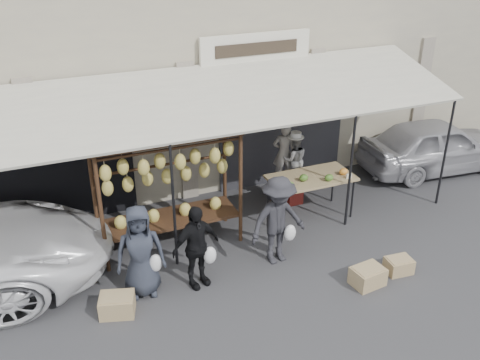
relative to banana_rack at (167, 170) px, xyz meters
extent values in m
plane|color=#2D2D30|center=(0.91, -1.77, -1.57)|extent=(90.00, 90.00, 0.00)
cube|color=#B0A689|center=(0.91, 4.73, 1.93)|extent=(24.00, 6.00, 7.00)
cube|color=#232328|center=(3.11, 1.69, -0.32)|extent=(3.00, 0.10, 2.50)
cube|color=black|center=(-1.59, 1.69, -0.32)|extent=(2.60, 0.10, 2.50)
cube|color=silver|center=(2.41, 1.63, 1.58)|extent=(2.40, 0.10, 0.60)
cube|color=beige|center=(0.91, 0.53, 1.03)|extent=(10.00, 2.34, 0.63)
cylinder|color=black|center=(-0.09, -0.62, -0.42)|extent=(0.05, 0.05, 2.30)
cylinder|color=black|center=(3.41, -0.62, -0.42)|extent=(0.05, 0.05, 2.30)
cylinder|color=black|center=(5.71, -0.62, -0.42)|extent=(0.05, 0.05, 2.30)
cylinder|color=black|center=(-1.25, -0.35, -0.47)|extent=(0.07, 0.07, 2.20)
cylinder|color=black|center=(1.25, -0.35, -0.47)|extent=(0.07, 0.07, 2.20)
cylinder|color=black|center=(-1.25, 0.45, -0.47)|extent=(0.07, 0.07, 2.20)
cylinder|color=black|center=(1.25, 0.45, -0.47)|extent=(0.07, 0.07, 2.20)
cube|color=black|center=(0.00, 0.05, 0.63)|extent=(2.60, 0.90, 0.07)
cylinder|color=black|center=(0.00, -0.30, 0.51)|extent=(2.50, 0.05, 0.05)
cylinder|color=black|center=(0.00, 0.40, 0.51)|extent=(2.50, 0.05, 0.05)
cylinder|color=black|center=(0.00, 0.05, 0.08)|extent=(2.50, 0.05, 0.05)
cube|color=black|center=(0.00, 0.05, -1.02)|extent=(2.50, 0.80, 0.05)
ellipsoid|color=#EADD65|center=(-1.10, -0.30, 0.27)|extent=(0.20, 0.18, 0.30)
ellipsoid|color=#EADD65|center=(-0.79, -0.15, 0.27)|extent=(0.20, 0.18, 0.30)
ellipsoid|color=#EADD65|center=(-0.47, -0.30, 0.26)|extent=(0.20, 0.18, 0.30)
ellipsoid|color=#EADD65|center=(-0.16, -0.15, 0.26)|extent=(0.20, 0.18, 0.30)
ellipsoid|color=#EADD65|center=(0.16, -0.30, 0.25)|extent=(0.20, 0.18, 0.30)
ellipsoid|color=#EADD65|center=(0.47, -0.15, 0.24)|extent=(0.20, 0.18, 0.30)
ellipsoid|color=#EADD65|center=(0.79, -0.30, 0.26)|extent=(0.20, 0.18, 0.30)
ellipsoid|color=#EADD65|center=(1.10, -0.15, 0.29)|extent=(0.20, 0.18, 0.30)
ellipsoid|color=#EADD65|center=(-1.05, 0.05, -0.18)|extent=(0.20, 0.18, 0.30)
ellipsoid|color=#EADD65|center=(-0.70, 0.05, -0.17)|extent=(0.20, 0.18, 0.30)
ellipsoid|color=#EADD65|center=(-0.35, 0.05, -0.12)|extent=(0.20, 0.18, 0.30)
ellipsoid|color=#EADD65|center=(0.00, 0.05, -0.15)|extent=(0.20, 0.18, 0.30)
ellipsoid|color=#EADD65|center=(0.35, 0.05, -0.16)|extent=(0.20, 0.18, 0.30)
ellipsoid|color=#EADD65|center=(0.70, 0.05, -0.16)|extent=(0.20, 0.18, 0.30)
ellipsoid|color=#EADD65|center=(1.05, 0.05, -0.14)|extent=(0.20, 0.18, 0.30)
cube|color=tan|center=(2.91, -0.04, -0.69)|extent=(1.70, 0.90, 0.05)
cylinder|color=black|center=(2.14, -0.41, -1.14)|extent=(0.04, 0.04, 0.85)
cylinder|color=black|center=(3.68, -0.41, -1.14)|extent=(0.04, 0.04, 0.85)
cylinder|color=black|center=(2.14, 0.33, -1.14)|extent=(0.04, 0.04, 0.85)
cylinder|color=black|center=(3.68, 0.33, -1.14)|extent=(0.04, 0.04, 0.85)
ellipsoid|color=#598C33|center=(2.27, -0.33, -0.60)|extent=(0.18, 0.14, 0.14)
ellipsoid|color=#477226|center=(2.67, -0.15, -0.60)|extent=(0.18, 0.14, 0.14)
ellipsoid|color=#477226|center=(3.13, -0.33, -0.60)|extent=(0.18, 0.14, 0.14)
ellipsoid|color=orange|center=(3.55, -0.21, -0.60)|extent=(0.18, 0.14, 0.14)
imported|color=gray|center=(2.70, 0.77, -0.44)|extent=(0.55, 0.43, 1.31)
imported|color=slate|center=(2.87, 0.61, -0.56)|extent=(0.62, 0.54, 1.08)
imported|color=#282C37|center=(-0.82, -1.17, -0.77)|extent=(0.84, 0.61, 1.59)
imported|color=black|center=(0.06, -1.31, -0.83)|extent=(0.93, 0.57, 1.48)
imported|color=#28272C|center=(1.60, -1.20, -0.74)|extent=(1.13, 0.73, 1.65)
cube|color=maroon|center=(2.70, 0.77, -1.33)|extent=(0.41, 0.41, 0.47)
cube|color=maroon|center=(2.87, 0.61, -1.33)|extent=(0.39, 0.39, 0.47)
cube|color=tan|center=(2.69, -2.42, -1.41)|extent=(0.57, 0.46, 0.32)
cube|color=tan|center=(3.39, -2.34, -1.43)|extent=(0.47, 0.37, 0.26)
cube|color=tan|center=(-1.32, -1.53, -1.41)|extent=(0.62, 0.54, 0.32)
imported|color=#A1A0A6|center=(6.81, 0.75, -0.92)|extent=(3.89, 1.85, 1.28)
camera|label=1|loc=(-2.08, -8.30, 4.01)|focal=40.00mm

